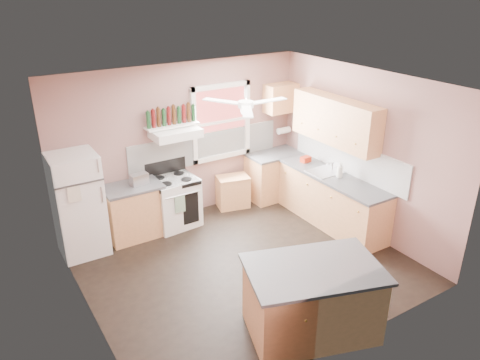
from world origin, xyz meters
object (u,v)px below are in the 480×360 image
refrigerator (78,205)px  toaster (139,179)px  island (312,301)px  stove (174,202)px  cart (233,192)px

refrigerator → toaster: bearing=2.2°
toaster → island: toaster is taller
stove → refrigerator: bearing=176.9°
cart → island: (-0.94, -3.35, 0.14)m
island → refrigerator: bearing=137.6°
stove → cart: size_ratio=1.50×
toaster → cart: bearing=-4.1°
cart → island: size_ratio=0.39×
island → toaster: bearing=122.6°
refrigerator → island: size_ratio=1.10×
refrigerator → stove: size_ratio=1.88×
toaster → cart: (1.79, 0.06, -0.70)m
cart → toaster: bearing=-164.5°
refrigerator → cart: 2.83m
refrigerator → island: (1.84, -3.26, -0.38)m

